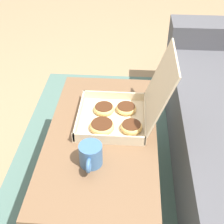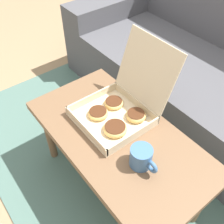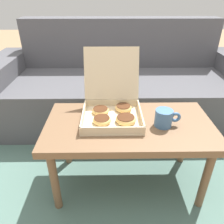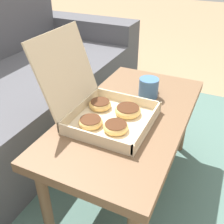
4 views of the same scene
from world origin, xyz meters
The scene contains 5 objects.
ground_plane centered at (0.00, 0.00, 0.00)m, with size 12.00×12.00×0.00m, color #937756.
area_rug centered at (0.00, 0.30, 0.01)m, with size 2.47×1.82×0.01m, color #4C6B60.
coffee_table centered at (0.00, -0.04, 0.41)m, with size 0.94×0.50×0.46m.
pastry_box centered at (-0.09, 0.05, 0.52)m, with size 0.33×0.42×0.35m.
coffee_mug centered at (0.19, -0.06, 0.51)m, with size 0.14×0.09×0.10m.
Camera 1 is at (1.05, 0.08, 1.41)m, focal length 50.00 mm.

